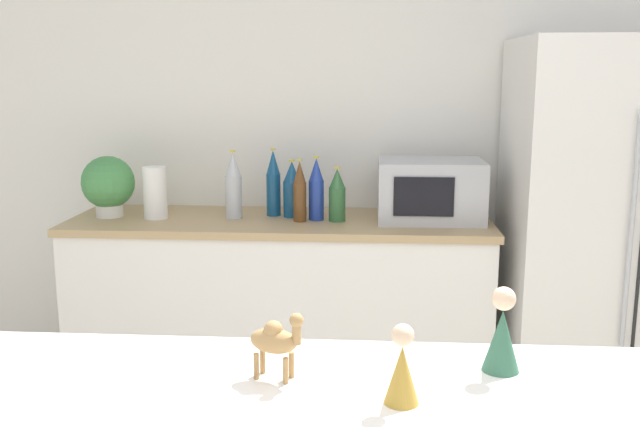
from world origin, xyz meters
The scene contains 15 objects.
wall_back centered at (0.00, 2.73, 1.27)m, with size 8.00×0.06×2.55m.
back_counter centered at (-0.45, 2.40, 0.44)m, with size 1.97×0.63×0.89m.
refrigerator centered at (1.05, 2.32, 0.85)m, with size 0.89×0.74×1.71m.
potted_plant centered at (-1.26, 2.39, 1.04)m, with size 0.25×0.25×0.29m.
paper_towel_roll centered at (-1.03, 2.36, 1.01)m, with size 0.11×0.11×0.24m.
microwave centered at (0.25, 2.42, 1.03)m, with size 0.48×0.37×0.28m.
back_bottle_0 centered at (-0.49, 2.47, 1.04)m, with size 0.07×0.07×0.32m.
back_bottle_1 centered at (-0.66, 2.39, 1.04)m, with size 0.08×0.08×0.32m.
back_bottle_2 centered at (-0.40, 2.45, 1.02)m, with size 0.08×0.08×0.27m.
back_bottle_3 centered at (-0.35, 2.34, 1.02)m, with size 0.06×0.06×0.29m.
back_bottle_4 centered at (-0.28, 2.38, 1.03)m, with size 0.07×0.07×0.30m.
back_bottle_5 centered at (-0.18, 2.36, 1.01)m, with size 0.08×0.08×0.25m.
camel_figurine centered at (-0.20, 0.38, 1.07)m, with size 0.11×0.07×0.13m.
wise_man_figurine_blue centered at (0.03, 0.30, 1.06)m, with size 0.06×0.06×0.14m.
wise_man_figurine_crimson centered at (0.22, 0.45, 1.07)m, with size 0.07×0.07×0.17m.
Camera 1 is at (-0.03, -0.86, 1.56)m, focal length 40.00 mm.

